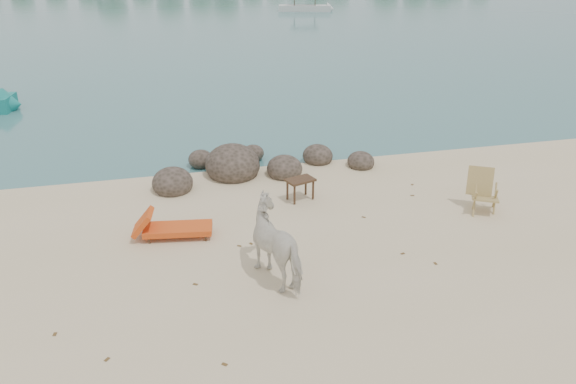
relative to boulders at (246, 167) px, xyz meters
The scene contains 6 objects.
boulders is the anchor object (origin of this frame).
cow 5.43m from the boulders, 92.47° to the right, with size 0.81×1.79×1.51m, color white.
side_table 2.30m from the boulders, 63.10° to the right, with size 0.69×0.45×0.56m, color #341D14, non-canonical shape.
lounge_chair 3.89m from the boulders, 122.38° to the right, with size 1.86×0.65×0.56m, color #CC5718, non-canonical shape.
deck_chair 6.41m from the boulders, 36.07° to the right, with size 0.66×0.72×1.03m, color #A68B53, non-canonical shape.
dead_leaves 5.46m from the boulders, 87.89° to the right, with size 8.65×7.30×0.00m.
Camera 1 is at (-2.19, -8.90, 6.09)m, focal length 35.00 mm.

